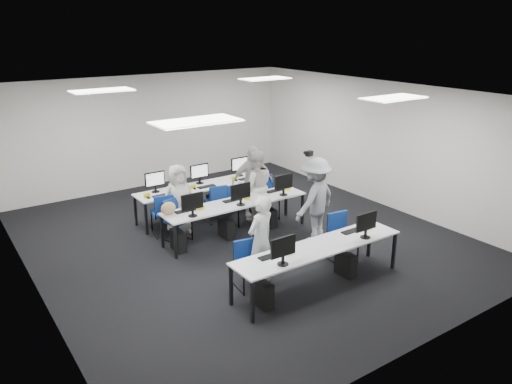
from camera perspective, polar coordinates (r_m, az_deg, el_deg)
room at (r=9.96m, az=-1.74°, el=2.64°), size 9.00×9.02×3.00m
ceiling_panels at (r=9.65m, az=-1.83°, el=11.13°), size 5.20×4.60×0.02m
desk_front at (r=8.45m, az=7.21°, el=-6.48°), size 3.20×0.70×0.73m
desk_mid at (r=10.38m, az=-2.29°, el=-1.46°), size 3.20×0.70×0.73m
desk_back at (r=11.52m, az=-6.01°, el=0.53°), size 3.20×0.70×0.73m
equipment_front at (r=8.47m, az=6.22°, el=-8.82°), size 2.51×0.41×1.19m
equipment_mid at (r=10.38m, az=-3.11°, el=-3.37°), size 2.91×0.41×1.19m
equipment_back at (r=11.73m, az=-5.18°, el=-0.78°), size 2.91×0.41×1.19m
chair_0 at (r=8.51m, az=-0.88°, el=-9.31°), size 0.46×0.49×0.82m
chair_1 at (r=9.57m, az=9.77°, el=-6.10°), size 0.50×0.54×0.91m
chair_2 at (r=10.39m, az=-8.95°, el=-4.08°), size 0.54×0.57×0.86m
chair_3 at (r=11.04m, az=-3.25°, el=-2.49°), size 0.53×0.55×0.85m
chair_4 at (r=11.46m, az=1.16°, el=-1.48°), size 0.56×0.59×0.96m
chair_5 at (r=10.74m, az=-10.51°, el=-3.30°), size 0.53×0.57×0.92m
chair_6 at (r=11.30m, az=-4.56°, el=-1.96°), size 0.51×0.54×0.88m
chair_7 at (r=11.79m, az=0.69°, el=-1.04°), size 0.51×0.54×0.86m
handbag at (r=9.81m, az=-10.00°, el=-1.85°), size 0.33×0.23×0.26m
student_0 at (r=8.42m, az=0.53°, el=-5.57°), size 0.66×0.53×1.59m
student_1 at (r=11.12m, az=-0.01°, el=0.69°), size 0.97×0.88×1.63m
student_2 at (r=10.62m, az=-8.82°, el=-0.81°), size 0.76×0.53×1.50m
student_3 at (r=11.33m, az=-0.45°, el=1.14°), size 1.05×0.65×1.67m
photographer at (r=10.15m, az=6.76°, el=-0.88°), size 1.26×0.93×1.75m
dslr_camera at (r=9.98m, az=6.11°, el=4.39°), size 0.18×0.21×0.10m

